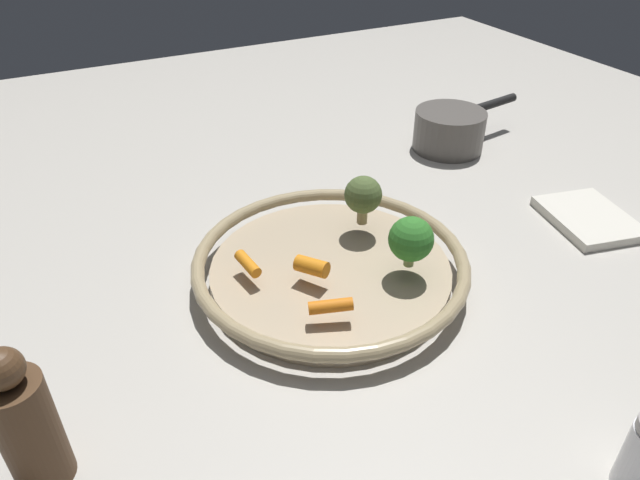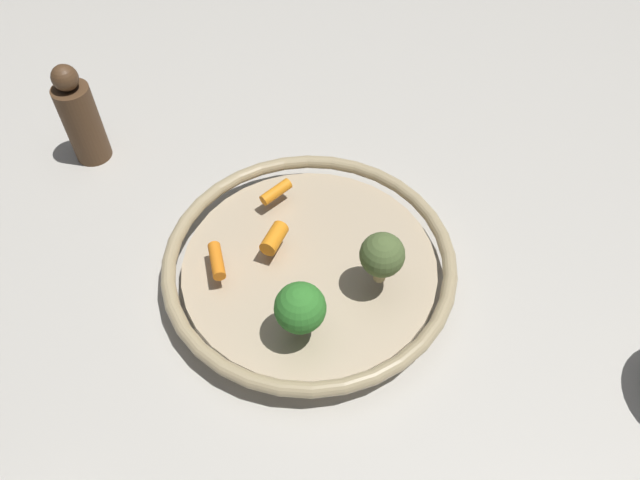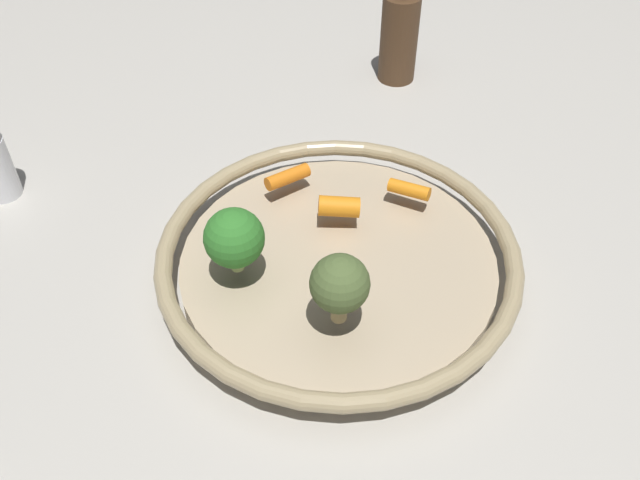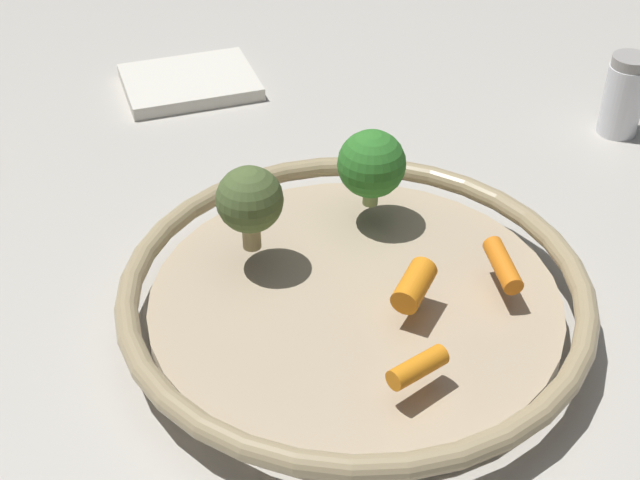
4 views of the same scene
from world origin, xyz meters
name	(u,v)px [view 2 (image 2 of 4)]	position (x,y,z in m)	size (l,w,h in m)	color
ground_plane	(310,275)	(0.00, 0.00, 0.00)	(2.10, 2.10, 0.00)	#B7B2A8
serving_bowl	(310,265)	(0.00, 0.00, 0.02)	(0.35, 0.35, 0.04)	tan
baby_carrot_right	(276,192)	(0.02, 0.10, 0.05)	(0.01, 0.01, 0.04)	orange
baby_carrot_center	(217,261)	(-0.10, 0.05, 0.05)	(0.01, 0.01, 0.05)	orange
baby_carrot_near_rim	(274,238)	(-0.02, 0.04, 0.05)	(0.02, 0.02, 0.04)	orange
broccoli_floret_mid	(300,308)	(-0.06, -0.07, 0.08)	(0.05, 0.05, 0.07)	#95AB66
broccoli_floret_edge	(382,255)	(0.05, -0.07, 0.08)	(0.05, 0.05, 0.07)	tan
pepper_mill	(81,118)	(-0.13, 0.36, 0.07)	(0.05, 0.05, 0.15)	#4C331E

